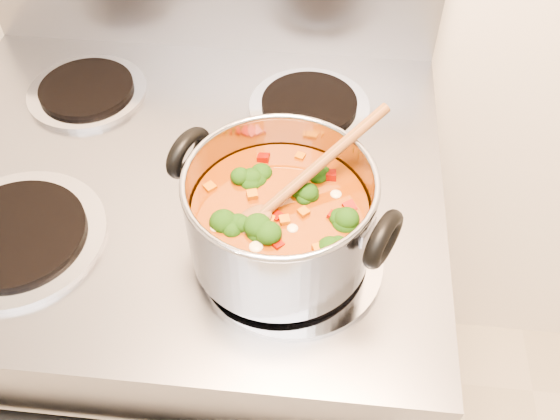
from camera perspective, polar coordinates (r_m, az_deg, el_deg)
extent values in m
cube|color=gray|center=(1.31, -6.82, -10.41)|extent=(0.78, 0.68, 0.92)
cube|color=gray|center=(1.14, -6.36, 18.24)|extent=(0.78, 0.03, 0.16)
cylinder|color=#A5A5AD|center=(0.91, -22.86, -2.28)|extent=(0.24, 0.24, 0.01)
cylinder|color=black|center=(0.90, -23.01, -1.96)|extent=(0.19, 0.19, 0.01)
cylinder|color=#A5A5AD|center=(0.82, 1.10, -4.58)|extent=(0.24, 0.24, 0.01)
cylinder|color=black|center=(0.81, 1.11, -4.25)|extent=(0.19, 0.19, 0.01)
cylinder|color=#A5A5AD|center=(1.11, -17.20, 10.27)|extent=(0.20, 0.20, 0.01)
cylinder|color=black|center=(1.10, -17.29, 10.59)|extent=(0.15, 0.15, 0.01)
cylinder|color=#A5A5AD|center=(1.03, 2.69, 9.40)|extent=(0.20, 0.20, 0.01)
cylinder|color=black|center=(1.02, 2.70, 9.74)|extent=(0.15, 0.15, 0.01)
cylinder|color=#9D9CA4|center=(0.76, 0.00, -0.49)|extent=(0.23, 0.23, 0.12)
torus|color=#9D9CA4|center=(0.72, 0.00, 2.71)|extent=(0.23, 0.23, 0.01)
cylinder|color=#7B360B|center=(0.78, 0.00, -1.52)|extent=(0.21, 0.21, 0.08)
torus|color=black|center=(0.79, -8.36, 5.19)|extent=(0.05, 0.08, 0.08)
torus|color=black|center=(0.70, 9.42, -2.64)|extent=(0.05, 0.08, 0.08)
ellipsoid|color=black|center=(0.75, 2.62, 0.18)|extent=(0.04, 0.04, 0.03)
ellipsoid|color=black|center=(0.74, -2.13, -0.31)|extent=(0.04, 0.04, 0.03)
ellipsoid|color=black|center=(0.73, 4.06, -1.59)|extent=(0.04, 0.04, 0.03)
ellipsoid|color=black|center=(0.80, -3.62, 4.56)|extent=(0.04, 0.04, 0.03)
ellipsoid|color=black|center=(0.72, 6.22, -2.33)|extent=(0.04, 0.04, 0.03)
ellipsoid|color=black|center=(0.81, -0.23, 5.03)|extent=(0.04, 0.04, 0.03)
ellipsoid|color=black|center=(0.74, 0.85, -0.07)|extent=(0.04, 0.04, 0.03)
ellipsoid|color=black|center=(0.71, 1.68, -3.03)|extent=(0.04, 0.04, 0.03)
ellipsoid|color=black|center=(0.76, 2.52, 1.33)|extent=(0.04, 0.04, 0.03)
ellipsoid|color=black|center=(0.74, 5.39, -0.85)|extent=(0.04, 0.04, 0.03)
ellipsoid|color=#840405|center=(0.79, 2.43, 3.71)|extent=(0.01, 0.01, 0.01)
ellipsoid|color=#840405|center=(0.70, -0.15, -4.37)|extent=(0.01, 0.01, 0.01)
ellipsoid|color=#840405|center=(0.80, -4.59, 3.87)|extent=(0.01, 0.01, 0.01)
ellipsoid|color=#840405|center=(0.72, 6.15, -2.80)|extent=(0.01, 0.01, 0.01)
ellipsoid|color=#840405|center=(0.70, -0.36, -4.48)|extent=(0.01, 0.01, 0.01)
ellipsoid|color=#840405|center=(0.73, 1.73, -1.41)|extent=(0.01, 0.01, 0.01)
ellipsoid|color=#840405|center=(0.76, -4.15, 1.33)|extent=(0.01, 0.01, 0.01)
ellipsoid|color=#840405|center=(0.73, -4.24, -1.13)|extent=(0.01, 0.01, 0.01)
ellipsoid|color=#840405|center=(0.77, 0.92, 1.76)|extent=(0.01, 0.01, 0.01)
ellipsoid|color=#840405|center=(0.72, 2.99, -2.49)|extent=(0.01, 0.01, 0.01)
ellipsoid|color=#AF5609|center=(0.75, -2.22, 0.25)|extent=(0.01, 0.01, 0.01)
ellipsoid|color=#AF5609|center=(0.72, -2.75, -2.21)|extent=(0.01, 0.01, 0.01)
ellipsoid|color=#AF5609|center=(0.78, 4.30, 2.81)|extent=(0.01, 0.01, 0.01)
ellipsoid|color=#AF5609|center=(0.75, 1.72, 0.71)|extent=(0.01, 0.01, 0.01)
ellipsoid|color=#AF5609|center=(0.77, -4.09, 2.33)|extent=(0.01, 0.01, 0.01)
ellipsoid|color=#AF5609|center=(0.73, -0.81, -1.63)|extent=(0.01, 0.01, 0.01)
ellipsoid|color=#AF5609|center=(0.76, 1.59, 1.22)|extent=(0.01, 0.01, 0.01)
ellipsoid|color=#AF5609|center=(0.71, -2.25, -3.87)|extent=(0.01, 0.01, 0.01)
ellipsoid|color=#AF5609|center=(0.77, 5.49, 1.74)|extent=(0.01, 0.01, 0.01)
ellipsoid|color=beige|center=(0.77, 6.55, 1.38)|extent=(0.02, 0.02, 0.01)
ellipsoid|color=beige|center=(0.79, 2.83, 3.67)|extent=(0.02, 0.02, 0.01)
ellipsoid|color=beige|center=(0.70, 2.01, -4.09)|extent=(0.02, 0.02, 0.01)
ellipsoid|color=beige|center=(0.70, 1.78, -5.10)|extent=(0.02, 0.02, 0.01)
ellipsoid|color=beige|center=(0.75, 6.84, -0.36)|extent=(0.02, 0.02, 0.01)
ellipsoid|color=beige|center=(0.74, 4.87, -0.90)|extent=(0.02, 0.02, 0.01)
ellipsoid|color=brown|center=(0.73, -2.77, -1.31)|extent=(0.07, 0.07, 0.04)
cylinder|color=brown|center=(0.75, 3.64, 4.17)|extent=(0.16, 0.16, 0.08)
ellipsoid|color=black|center=(0.93, 8.47, 3.54)|extent=(0.01, 0.01, 0.01)
ellipsoid|color=black|center=(0.86, -12.97, -2.81)|extent=(0.01, 0.01, 0.01)
ellipsoid|color=black|center=(0.83, 9.91, -3.93)|extent=(0.01, 0.01, 0.01)
ellipsoid|color=black|center=(0.86, -13.32, -2.77)|extent=(0.01, 0.01, 0.01)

